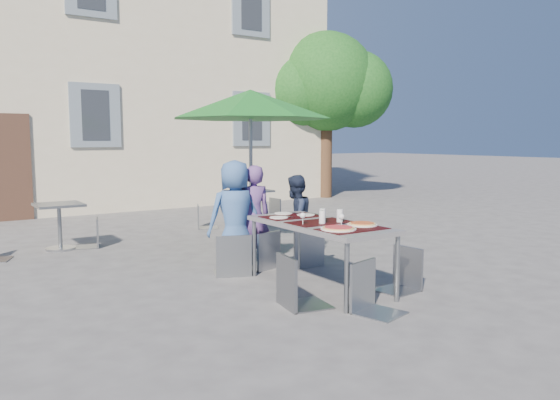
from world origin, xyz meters
TOP-DOWN VIEW (x-y plane):
  - ground at (0.00, 0.00)m, footprint 90.00×90.00m
  - building at (-0.00, 11.50)m, footprint 13.60×8.20m
  - tree at (6.55, 7.54)m, footprint 3.60×3.00m
  - dining_table at (0.38, -0.12)m, footprint 0.80×1.85m
  - pizza_near_left at (0.22, -0.63)m, footprint 0.37×0.37m
  - pizza_near_right at (0.61, -0.56)m, footprint 0.33×0.33m
  - glassware at (0.41, -0.20)m, footprint 0.51×0.43m
  - place_settings at (0.39, 0.49)m, footprint 0.66×0.49m
  - child_0 at (-0.01, 1.14)m, footprint 0.76×0.56m
  - child_1 at (0.26, 1.15)m, footprint 0.54×0.41m
  - child_2 at (0.94, 1.16)m, footprint 0.66×0.54m
  - chair_0 at (-0.16, 0.93)m, footprint 0.57×0.57m
  - chair_1 at (0.35, 1.02)m, footprint 0.50×0.51m
  - chair_2 at (0.88, 0.85)m, footprint 0.49×0.50m
  - chair_3 at (-0.25, -0.55)m, footprint 0.52×0.52m
  - chair_4 at (1.10, -0.69)m, footprint 0.44×0.44m
  - chair_5 at (0.27, -1.09)m, footprint 0.51×0.51m
  - patio_umbrella at (0.94, 2.34)m, footprint 2.47×2.47m
  - cafe_table_0 at (-1.59, 3.76)m, footprint 0.66×0.66m
  - bg_chair_r_0 at (-1.14, 3.72)m, footprint 0.47×0.47m
  - cafe_table_1 at (2.14, 4.30)m, footprint 0.64×0.64m
  - bg_chair_l_1 at (1.11, 4.41)m, footprint 0.50×0.50m
  - bg_chair_r_1 at (2.73, 4.54)m, footprint 0.41×0.40m

SIDE VIEW (x-z plane):
  - ground at x=0.00m, z-range 0.00..0.00m
  - cafe_table_1 at x=2.14m, z-range 0.10..0.79m
  - cafe_table_0 at x=-1.59m, z-range 0.12..0.83m
  - bg_chair_l_1 at x=1.11m, z-range 0.07..0.91m
  - bg_chair_r_0 at x=-1.14m, z-range 0.07..0.93m
  - bg_chair_r_1 at x=2.73m, z-range 0.07..0.93m
  - chair_4 at x=1.10m, z-range 0.07..0.98m
  - chair_1 at x=0.35m, z-range 0.08..1.01m
  - chair_5 at x=0.27m, z-range 0.08..1.02m
  - chair_0 at x=-0.16m, z-range 0.09..1.07m
  - chair_3 at x=-0.25m, z-range 0.09..1.10m
  - child_2 at x=0.94m, z-range 0.00..1.19m
  - chair_2 at x=0.88m, z-range 0.09..1.13m
  - child_1 at x=0.26m, z-range 0.00..1.34m
  - dining_table at x=0.38m, z-range 0.32..1.07m
  - child_0 at x=-0.01m, z-range 0.00..1.42m
  - place_settings at x=0.39m, z-range 0.76..0.77m
  - pizza_near_right at x=0.61m, z-range 0.75..0.78m
  - pizza_near_left at x=0.22m, z-range 0.75..0.78m
  - glassware at x=0.41m, z-range 0.75..0.90m
  - patio_umbrella at x=0.94m, z-range 0.97..3.40m
  - tree at x=6.55m, z-range 0.90..5.60m
  - building at x=0.00m, z-range -0.70..10.40m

